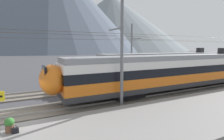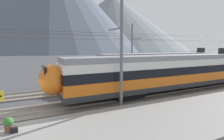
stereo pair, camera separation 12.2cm
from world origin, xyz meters
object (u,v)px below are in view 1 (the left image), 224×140
(catenary_mast_mid, at_px, (121,54))
(catenary_mast_far_side, at_px, (132,52))
(train_far_track, at_px, (178,64))
(handbag_near_sign, at_px, (15,130))
(train_near_platform, at_px, (193,69))
(potted_plant_platform_edge, at_px, (10,124))

(catenary_mast_mid, bearing_deg, catenary_mast_far_side, 52.34)
(train_far_track, height_order, handbag_near_sign, train_far_track)
(train_far_track, relative_size, catenary_mast_mid, 0.65)
(catenary_mast_far_side, bearing_deg, train_far_track, -14.28)
(train_far_track, distance_m, catenary_mast_far_side, 7.25)
(train_far_track, xyz_separation_m, catenary_mast_mid, (-13.46, -6.89, 1.94))
(catenary_mast_mid, xyz_separation_m, handbag_near_sign, (-7.13, -1.86, -3.66))
(train_near_platform, distance_m, handbag_near_sign, 17.80)
(train_near_platform, xyz_separation_m, potted_plant_platform_edge, (-17.58, -3.41, -1.46))
(catenary_mast_mid, distance_m, catenary_mast_far_side, 10.89)
(potted_plant_platform_edge, bearing_deg, train_far_track, 22.15)
(catenary_mast_mid, relative_size, potted_plant_platform_edge, 55.81)
(train_near_platform, height_order, potted_plant_platform_edge, train_near_platform)
(catenary_mast_mid, bearing_deg, train_near_platform, 10.10)
(train_near_platform, bearing_deg, potted_plant_platform_edge, -169.01)
(catenary_mast_far_side, relative_size, potted_plant_platform_edge, 55.81)
(train_far_track, bearing_deg, potted_plant_platform_edge, -157.85)
(catenary_mast_mid, xyz_separation_m, potted_plant_platform_edge, (-7.38, -1.60, -3.40))
(train_near_platform, distance_m, catenary_mast_mid, 10.54)
(train_near_platform, height_order, train_far_track, same)
(train_near_platform, bearing_deg, catenary_mast_mid, -169.90)
(train_far_track, bearing_deg, catenary_mast_mid, -152.90)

